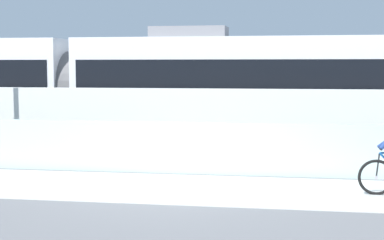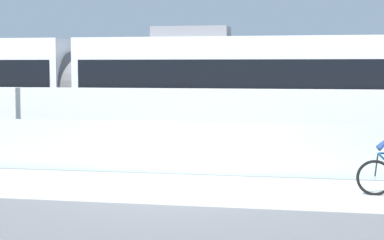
# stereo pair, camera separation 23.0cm
# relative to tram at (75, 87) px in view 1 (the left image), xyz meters

# --- Properties ---
(ground_plane) EXTENTS (200.00, 200.00, 0.00)m
(ground_plane) POSITION_rel_tram_xyz_m (4.65, -6.85, -1.89)
(ground_plane) COLOR slate
(bike_path_deck) EXTENTS (32.00, 3.20, 0.01)m
(bike_path_deck) POSITION_rel_tram_xyz_m (4.65, -6.85, -1.89)
(bike_path_deck) COLOR beige
(bike_path_deck) RESTS_ON ground
(glass_parapet) EXTENTS (32.00, 0.05, 1.24)m
(glass_parapet) POSITION_rel_tram_xyz_m (4.65, -5.00, -1.27)
(glass_parapet) COLOR #ADC6C1
(glass_parapet) RESTS_ON ground
(concrete_barrier_wall) EXTENTS (32.00, 0.36, 1.98)m
(concrete_barrier_wall) POSITION_rel_tram_xyz_m (4.65, -3.20, -0.91)
(concrete_barrier_wall) COLOR silver
(concrete_barrier_wall) RESTS_ON ground
(tram_rail_near) EXTENTS (32.00, 0.08, 0.01)m
(tram_rail_near) POSITION_rel_tram_xyz_m (4.65, -0.72, -1.89)
(tram_rail_near) COLOR #595654
(tram_rail_near) RESTS_ON ground
(tram_rail_far) EXTENTS (32.00, 0.08, 0.01)m
(tram_rail_far) POSITION_rel_tram_xyz_m (4.65, 0.72, -1.89)
(tram_rail_far) COLOR #595654
(tram_rail_far) RESTS_ON ground
(tram) EXTENTS (22.56, 2.54, 3.81)m
(tram) POSITION_rel_tram_xyz_m (0.00, 0.00, 0.00)
(tram) COLOR silver
(tram) RESTS_ON ground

